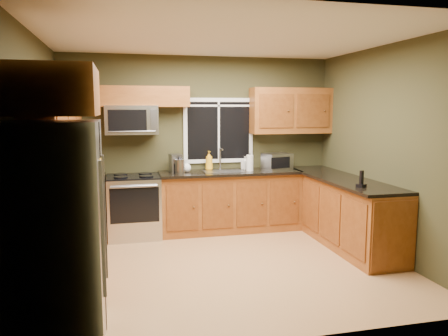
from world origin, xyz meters
name	(u,v)px	position (x,y,z in m)	size (l,w,h in m)	color
floor	(227,265)	(0.00, 0.00, 0.00)	(4.20, 4.20, 0.00)	#B4814F
ceiling	(227,37)	(0.00, 0.00, 2.70)	(4.20, 4.20, 0.00)	white
back_wall	(200,143)	(0.00, 1.80, 1.35)	(4.20, 4.20, 0.00)	#36341C
front_wall	(281,179)	(0.00, -1.80, 1.35)	(4.20, 4.20, 0.00)	#36341C
left_wall	(36,160)	(-2.10, 0.00, 1.35)	(3.60, 3.60, 0.00)	#36341C
right_wall	(385,151)	(2.10, 0.00, 1.35)	(3.60, 3.60, 0.00)	#36341C
window	(219,130)	(0.30, 1.78, 1.55)	(1.12, 0.03, 1.02)	white
base_cabinets_left	(74,228)	(-1.80, 0.48, 0.45)	(0.60, 2.65, 0.90)	brown
countertop_left	(74,190)	(-1.78, 0.48, 0.92)	(0.65, 2.65, 0.04)	black
base_cabinets_back	(230,202)	(0.42, 1.50, 0.45)	(2.17, 0.60, 0.90)	brown
countertop_back	(230,172)	(0.42, 1.48, 0.92)	(2.17, 0.65, 0.04)	black
base_cabinets_peninsula	(341,211)	(1.80, 0.54, 0.45)	(0.60, 2.52, 0.90)	brown
countertop_peninsula	(340,179)	(1.78, 0.55, 0.92)	(0.65, 2.50, 0.04)	black
upper_cabinets_left	(56,112)	(-1.94, 0.48, 1.86)	(0.33, 2.65, 0.72)	brown
upper_cabinets_back_left	(145,97)	(-0.85, 1.64, 2.07)	(1.30, 0.33, 0.30)	brown
upper_cabinets_back_right	(291,111)	(1.45, 1.64, 1.86)	(1.30, 0.33, 0.72)	brown
upper_cabinet_over_fridge	(49,91)	(-1.74, -1.30, 2.03)	(0.72, 0.90, 0.38)	brown
refrigerator	(57,232)	(-1.74, -1.30, 0.90)	(0.74, 0.90, 1.80)	#B7B7BC
range	(134,206)	(-1.05, 1.47, 0.47)	(0.76, 0.69, 0.94)	#B7B7BC
microwave	(131,120)	(-1.05, 1.61, 1.73)	(0.76, 0.41, 0.42)	#B7B7BC
sink	(223,170)	(0.30, 1.49, 0.95)	(0.60, 0.42, 0.36)	slate
toaster_oven	(277,162)	(1.18, 1.48, 1.07)	(0.48, 0.42, 0.26)	#B7B7BC
coffee_maker	(176,164)	(-0.42, 1.53, 1.07)	(0.19, 0.24, 0.28)	slate
kettle	(180,166)	(-0.37, 1.41, 1.06)	(0.15, 0.15, 0.26)	#B7B7BC
paper_towel_roll	(250,163)	(0.72, 1.44, 1.06)	(0.14, 0.14, 0.27)	white
soap_bottle_a	(209,161)	(0.12, 1.66, 1.09)	(0.11, 0.12, 0.30)	#EFA716
soap_bottle_b	(245,163)	(0.70, 1.65, 1.04)	(0.09, 0.09, 0.20)	white
soap_bottle_c	(187,166)	(-0.25, 1.57, 1.03)	(0.14, 0.14, 0.18)	white
cordless_phone	(361,182)	(1.64, -0.23, 1.00)	(0.12, 0.12, 0.21)	black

